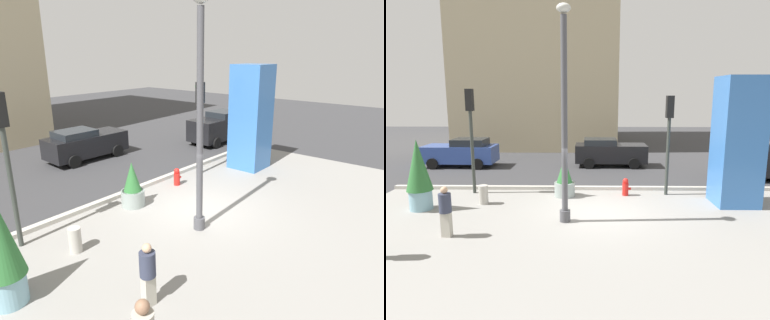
# 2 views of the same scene
# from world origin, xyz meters

# --- Properties ---
(ground_plane) EXTENTS (60.00, 60.00, 0.00)m
(ground_plane) POSITION_xyz_m (0.00, 4.00, 0.00)
(ground_plane) COLOR #38383A
(plaza_pavement) EXTENTS (18.00, 10.00, 0.02)m
(plaza_pavement) POSITION_xyz_m (0.00, -2.00, 0.00)
(plaza_pavement) COLOR gray
(plaza_pavement) RESTS_ON ground_plane
(curb_strip) EXTENTS (18.00, 0.24, 0.16)m
(curb_strip) POSITION_xyz_m (0.00, 3.12, 0.08)
(curb_strip) COLOR #B7B2A8
(curb_strip) RESTS_ON ground_plane
(lamp_post) EXTENTS (0.44, 0.44, 6.91)m
(lamp_post) POSITION_xyz_m (-1.10, -0.85, 3.37)
(lamp_post) COLOR #4C4C51
(lamp_post) RESTS_ON ground_plane
(art_pillar_blue) EXTENTS (1.54, 1.54, 4.88)m
(art_pillar_blue) POSITION_xyz_m (5.34, 1.17, 2.44)
(art_pillar_blue) COLOR #3870BC
(art_pillar_blue) RESTS_ON ground_plane
(potted_plant_mid_plaza) EXTENTS (0.93, 0.93, 2.63)m
(potted_plant_mid_plaza) POSITION_xyz_m (-6.50, 0.31, 1.38)
(potted_plant_mid_plaza) COLOR #7AA8B7
(potted_plant_mid_plaza) RESTS_ON ground_plane
(potted_plant_by_pillar) EXTENTS (0.85, 0.85, 1.67)m
(potted_plant_by_pillar) POSITION_xyz_m (-1.28, 2.10, 0.72)
(potted_plant_by_pillar) COLOR gray
(potted_plant_by_pillar) RESTS_ON ground_plane
(fire_hydrant) EXTENTS (0.36, 0.26, 0.75)m
(fire_hydrant) POSITION_xyz_m (1.28, 2.25, 0.37)
(fire_hydrant) COLOR red
(fire_hydrant) RESTS_ON ground_plane
(concrete_bollard) EXTENTS (0.36, 0.36, 0.75)m
(concrete_bollard) POSITION_xyz_m (-4.38, 1.00, 0.38)
(concrete_bollard) COLOR #B2ADA3
(concrete_bollard) RESTS_ON ground_plane
(traffic_light_corner) EXTENTS (0.28, 0.42, 4.44)m
(traffic_light_corner) POSITION_xyz_m (-5.21, 2.52, 3.01)
(traffic_light_corner) COLOR #333833
(traffic_light_corner) RESTS_ON ground_plane
(traffic_light_far_side) EXTENTS (0.28, 0.42, 4.17)m
(traffic_light_far_side) POSITION_xyz_m (3.02, 2.41, 2.84)
(traffic_light_far_side) COLOR #333833
(traffic_light_far_side) RESTS_ON ground_plane
(car_passing_lane) EXTENTS (4.20, 1.99, 1.64)m
(car_passing_lane) POSITION_xyz_m (1.05, 8.43, 0.84)
(car_passing_lane) COLOR black
(car_passing_lane) RESTS_ON ground_plane
(car_curb_west) EXTENTS (4.24, 2.07, 1.66)m
(car_curb_west) POSITION_xyz_m (-7.72, 8.17, 0.84)
(car_curb_west) COLOR #2D4793
(car_curb_west) RESTS_ON ground_plane
(car_far_lane) EXTENTS (3.92, 2.12, 1.89)m
(car_far_lane) POSITION_xyz_m (8.39, 5.20, 0.96)
(car_far_lane) COLOR black
(car_far_lane) RESTS_ON ground_plane
(pedestrian_crossing) EXTENTS (0.40, 0.40, 1.56)m
(pedestrian_crossing) POSITION_xyz_m (-4.57, -2.18, 0.86)
(pedestrian_crossing) COLOR #B2AD9E
(pedestrian_crossing) RESTS_ON ground_plane
(highrise_across_street) EXTENTS (12.34, 13.93, 23.07)m
(highrise_across_street) POSITION_xyz_m (-4.20, 20.10, 11.54)
(highrise_across_street) COLOR tan
(highrise_across_street) RESTS_ON ground_plane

